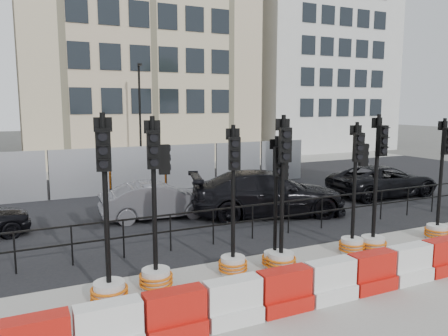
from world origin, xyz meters
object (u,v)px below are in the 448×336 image
car_c (268,193)px  traffic_signal_h (438,215)px  traffic_signal_a (108,267)px  traffic_signal_d (276,237)px

car_c → traffic_signal_h: bearing=-130.4°
traffic_signal_a → traffic_signal_h: bearing=12.7°
traffic_signal_d → traffic_signal_h: (5.25, -0.13, -0.03)m
traffic_signal_h → car_c: (-2.89, 4.37, 0.07)m
traffic_signal_a → car_c: 7.66m
traffic_signal_h → car_c: size_ratio=0.60×
traffic_signal_a → traffic_signal_d: 3.85m
traffic_signal_d → traffic_signal_h: traffic_signal_h is taller
traffic_signal_h → car_c: bearing=130.6°
traffic_signal_a → traffic_signal_d: (3.84, 0.25, -0.02)m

